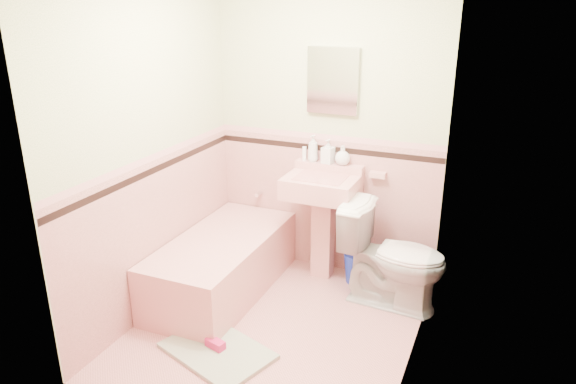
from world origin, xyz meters
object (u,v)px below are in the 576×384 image
at_px(medicine_cabinet, 333,81).
at_px(bucket, 359,267).
at_px(sink, 321,228).
at_px(bathtub, 222,266).
at_px(soap_bottle_mid, 328,151).
at_px(toilet, 394,257).
at_px(shoe, 215,344).
at_px(soap_bottle_left, 313,148).
at_px(soap_bottle_right, 343,155).

distance_m(medicine_cabinet, bucket, 1.61).
bearing_deg(sink, bathtub, -142.07).
relative_size(sink, bucket, 3.44).
bearing_deg(soap_bottle_mid, toilet, -27.77).
relative_size(bucket, shoe, 1.88).
height_order(soap_bottle_left, toilet, soap_bottle_left).
relative_size(soap_bottle_left, soap_bottle_right, 1.39).
bearing_deg(medicine_cabinet, bucket, -24.13).
height_order(medicine_cabinet, soap_bottle_right, medicine_cabinet).
distance_m(medicine_cabinet, soap_bottle_right, 0.62).
bearing_deg(shoe, soap_bottle_right, 89.50).
height_order(soap_bottle_left, bucket, soap_bottle_left).
bearing_deg(soap_bottle_right, soap_bottle_left, 180.00).
bearing_deg(sink, soap_bottle_left, 130.20).
distance_m(medicine_cabinet, shoe, 2.24).
bearing_deg(shoe, toilet, 64.05).
relative_size(medicine_cabinet, soap_bottle_mid, 2.62).
bearing_deg(bucket, soap_bottle_left, 166.10).
bearing_deg(soap_bottle_mid, soap_bottle_left, 180.00).
height_order(bucket, shoe, bucket).
bearing_deg(soap_bottle_mid, bathtub, -133.11).
height_order(bathtub, shoe, bathtub).
relative_size(soap_bottle_mid, toilet, 0.25).
xyz_separation_m(soap_bottle_mid, bucket, (0.35, -0.12, -0.97)).
relative_size(soap_bottle_right, toilet, 0.20).
height_order(sink, soap_bottle_left, soap_bottle_left).
xyz_separation_m(bathtub, bucket, (1.02, 0.59, -0.09)).
relative_size(sink, soap_bottle_mid, 4.57).
bearing_deg(soap_bottle_mid, shoe, -101.57).
relative_size(soap_bottle_right, bucket, 0.60).
distance_m(soap_bottle_mid, shoe, 1.83).
xyz_separation_m(bathtub, soap_bottle_right, (0.80, 0.71, 0.86)).
bearing_deg(soap_bottle_left, shoe, -96.35).
bearing_deg(soap_bottle_right, medicine_cabinet, 165.39).
bearing_deg(bucket, toilet, -35.73).
height_order(medicine_cabinet, toilet, medicine_cabinet).
bearing_deg(toilet, bathtub, 108.68).
xyz_separation_m(soap_bottle_left, soap_bottle_mid, (0.14, 0.00, -0.01)).
relative_size(sink, soap_bottle_right, 5.72).
relative_size(soap_bottle_left, toilet, 0.27).
relative_size(soap_bottle_left, soap_bottle_mid, 1.11).
distance_m(sink, soap_bottle_right, 0.65).
height_order(bathtub, soap_bottle_right, soap_bottle_right).
xyz_separation_m(soap_bottle_mid, soap_bottle_right, (0.13, 0.00, -0.02)).
bearing_deg(bucket, shoe, -115.89).
bearing_deg(soap_bottle_left, toilet, -23.71).
relative_size(sink, shoe, 6.47).
height_order(sink, bucket, sink).
xyz_separation_m(bathtub, sink, (0.68, 0.53, 0.25)).
xyz_separation_m(medicine_cabinet, bucket, (0.34, -0.15, -1.56)).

